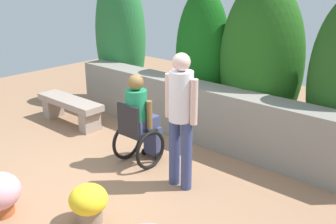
% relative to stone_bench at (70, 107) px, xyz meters
% --- Properties ---
extents(ground_plane, '(12.63, 12.63, 0.00)m').
position_rel_stone_bench_xyz_m(ground_plane, '(2.19, -1.06, -0.31)').
color(ground_plane, '#9A7253').
extents(stone_retaining_wall, '(5.37, 0.48, 0.94)m').
position_rel_stone_bench_xyz_m(stone_retaining_wall, '(2.19, 0.99, 0.15)').
color(stone_retaining_wall, gray).
rests_on(stone_retaining_wall, ground).
extents(hedge_backdrop, '(5.67, 1.04, 2.75)m').
position_rel_stone_bench_xyz_m(hedge_backdrop, '(2.04, 1.63, 0.96)').
color(hedge_backdrop, '#287036').
rests_on(hedge_backdrop, ground).
extents(stone_bench, '(1.48, 0.40, 0.47)m').
position_rel_stone_bench_xyz_m(stone_bench, '(0.00, 0.00, 0.00)').
color(stone_bench, gray).
rests_on(stone_bench, ground).
extents(person_in_wheelchair, '(0.53, 0.66, 1.33)m').
position_rel_stone_bench_xyz_m(person_in_wheelchair, '(2.08, -0.26, 0.31)').
color(person_in_wheelchair, black).
rests_on(person_in_wheelchair, ground).
extents(person_standing_companion, '(0.49, 0.30, 1.75)m').
position_rel_stone_bench_xyz_m(person_standing_companion, '(2.95, -0.40, 0.70)').
color(person_standing_companion, '#384274').
rests_on(person_standing_companion, ground).
extents(flower_pot_purple_near, '(0.43, 0.43, 0.45)m').
position_rel_stone_bench_xyz_m(flower_pot_purple_near, '(2.71, -1.68, -0.07)').
color(flower_pot_purple_near, gray).
rests_on(flower_pot_purple_near, ground).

